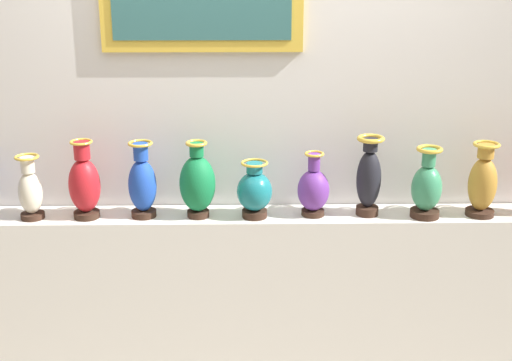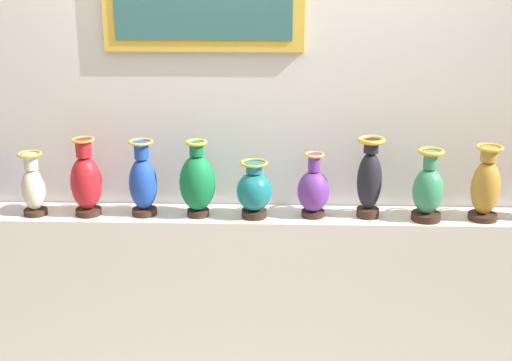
% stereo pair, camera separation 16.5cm
% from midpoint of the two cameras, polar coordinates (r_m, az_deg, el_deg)
% --- Properties ---
extents(display_shelf, '(3.23, 0.28, 0.89)m').
position_cam_midpoint_polar(display_shelf, '(3.83, -1.25, -8.97)').
color(display_shelf, silver).
rests_on(display_shelf, ground_plane).
extents(back_wall, '(5.89, 0.14, 3.05)m').
position_cam_midpoint_polar(back_wall, '(3.67, -1.41, 7.78)').
color(back_wall, silver).
rests_on(back_wall, ground_plane).
extents(vase_ivory, '(0.12, 0.12, 0.33)m').
position_cam_midpoint_polar(vase_ivory, '(3.75, -19.13, -0.81)').
color(vase_ivory, '#382319').
rests_on(vase_ivory, display_shelf).
extents(vase_crimson, '(0.16, 0.16, 0.41)m').
position_cam_midpoint_polar(vase_crimson, '(3.67, -15.06, -0.31)').
color(vase_crimson, '#382319').
rests_on(vase_crimson, display_shelf).
extents(vase_sapphire, '(0.14, 0.14, 0.40)m').
position_cam_midpoint_polar(vase_sapphire, '(3.63, -10.53, -0.29)').
color(vase_sapphire, '#382319').
rests_on(vase_sapphire, display_shelf).
extents(vase_emerald, '(0.18, 0.18, 0.40)m').
position_cam_midpoint_polar(vase_emerald, '(3.58, -6.11, -0.22)').
color(vase_emerald, '#382319').
rests_on(vase_emerald, display_shelf).
extents(vase_teal, '(0.18, 0.18, 0.30)m').
position_cam_midpoint_polar(vase_teal, '(3.57, -1.45, -0.89)').
color(vase_teal, '#382319').
rests_on(vase_teal, display_shelf).
extents(vase_violet, '(0.16, 0.16, 0.34)m').
position_cam_midpoint_polar(vase_violet, '(3.60, 3.39, -0.74)').
color(vase_violet, '#382319').
rests_on(vase_violet, display_shelf).
extents(vase_onyx, '(0.14, 0.14, 0.42)m').
position_cam_midpoint_polar(vase_onyx, '(3.62, 7.89, 0.25)').
color(vase_onyx, '#382319').
rests_on(vase_onyx, display_shelf).
extents(vase_jade, '(0.15, 0.15, 0.37)m').
position_cam_midpoint_polar(vase_jade, '(3.65, 12.48, -0.56)').
color(vase_jade, '#382319').
rests_on(vase_jade, display_shelf).
extents(vase_ochre, '(0.15, 0.15, 0.39)m').
position_cam_midpoint_polar(vase_ochre, '(3.74, 16.78, -0.20)').
color(vase_ochre, '#382319').
rests_on(vase_ochre, display_shelf).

